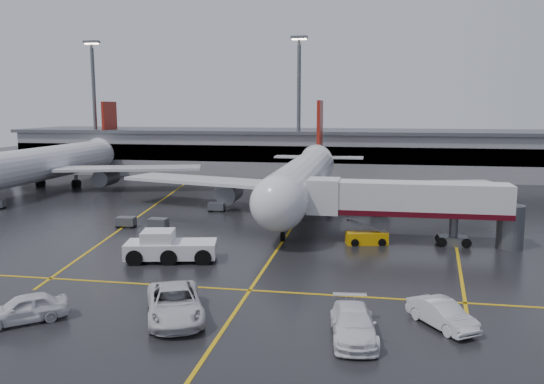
# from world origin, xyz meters

# --- Properties ---
(ground) EXTENTS (220.00, 220.00, 0.00)m
(ground) POSITION_xyz_m (0.00, 0.00, 0.00)
(ground) COLOR black
(ground) RESTS_ON ground
(apron_line_centre) EXTENTS (0.25, 90.00, 0.02)m
(apron_line_centre) POSITION_xyz_m (0.00, 0.00, 0.01)
(apron_line_centre) COLOR gold
(apron_line_centre) RESTS_ON ground
(apron_line_stop) EXTENTS (60.00, 0.25, 0.02)m
(apron_line_stop) POSITION_xyz_m (0.00, -22.00, 0.01)
(apron_line_stop) COLOR gold
(apron_line_stop) RESTS_ON ground
(apron_line_left) EXTENTS (9.99, 69.35, 0.02)m
(apron_line_left) POSITION_xyz_m (-20.00, 10.00, 0.01)
(apron_line_left) COLOR gold
(apron_line_left) RESTS_ON ground
(apron_line_right) EXTENTS (7.57, 69.64, 0.02)m
(apron_line_right) POSITION_xyz_m (18.00, 10.00, 0.01)
(apron_line_right) COLOR gold
(apron_line_right) RESTS_ON ground
(terminal) EXTENTS (122.00, 19.00, 8.60)m
(terminal) POSITION_xyz_m (0.00, 47.93, 4.32)
(terminal) COLOR gray
(terminal) RESTS_ON ground
(light_mast_left) EXTENTS (3.00, 1.20, 25.45)m
(light_mast_left) POSITION_xyz_m (-45.00, 42.00, 14.47)
(light_mast_left) COLOR #595B60
(light_mast_left) RESTS_ON ground
(light_mast_mid) EXTENTS (3.00, 1.20, 25.45)m
(light_mast_mid) POSITION_xyz_m (-5.00, 42.00, 14.47)
(light_mast_mid) COLOR #595B60
(light_mast_mid) RESTS_ON ground
(main_airliner) EXTENTS (48.80, 45.60, 14.10)m
(main_airliner) POSITION_xyz_m (0.00, 9.70, 4.21)
(main_airliner) COLOR silver
(main_airliner) RESTS_ON ground
(second_airliner) EXTENTS (48.80, 45.60, 14.10)m
(second_airliner) POSITION_xyz_m (-42.00, 21.70, 4.21)
(second_airliner) COLOR silver
(second_airliner) RESTS_ON ground
(jet_bridge) EXTENTS (19.90, 3.40, 6.05)m
(jet_bridge) POSITION_xyz_m (11.87, -6.00, 3.93)
(jet_bridge) COLOR silver
(jet_bridge) RESTS_ON ground
(pushback_tractor) EXTENTS (8.02, 4.61, 2.70)m
(pushback_tractor) POSITION_xyz_m (-8.44, -15.62, 1.07)
(pushback_tractor) COLOR silver
(pushback_tractor) RESTS_ON ground
(belt_loader) EXTENTS (4.12, 2.54, 2.44)m
(belt_loader) POSITION_xyz_m (8.01, -6.84, 0.60)
(belt_loader) COLOR #DF9C08
(belt_loader) RESTS_ON ground
(service_van_a) EXTENTS (5.76, 7.77, 1.96)m
(service_van_a) POSITION_xyz_m (-3.37, -27.98, 0.98)
(service_van_a) COLOR silver
(service_van_a) RESTS_ON ground
(service_van_b) EXTENTS (3.10, 6.20, 1.73)m
(service_van_b) POSITION_xyz_m (7.51, -29.02, 0.86)
(service_van_b) COLOR white
(service_van_b) RESTS_ON ground
(service_van_c) EXTENTS (4.07, 4.96, 1.59)m
(service_van_c) POSITION_xyz_m (12.61, -26.41, 0.80)
(service_van_c) COLOR silver
(service_van_c) RESTS_ON ground
(service_van_d) EXTENTS (5.17, 4.77, 1.72)m
(service_van_d) POSITION_xyz_m (-12.13, -30.12, 0.86)
(service_van_d) COLOR silver
(service_van_d) RESTS_ON ground
(baggage_cart_a) EXTENTS (2.05, 1.37, 1.12)m
(baggage_cart_a) POSITION_xyz_m (-14.04, -3.91, 0.63)
(baggage_cart_a) COLOR #595B60
(baggage_cart_a) RESTS_ON ground
(baggage_cart_b) EXTENTS (2.11, 1.48, 1.12)m
(baggage_cart_b) POSITION_xyz_m (-17.75, -3.86, 0.63)
(baggage_cart_b) COLOR #595B60
(baggage_cart_b) RESTS_ON ground
(baggage_cart_c) EXTENTS (2.03, 1.34, 1.12)m
(baggage_cart_c) POSITION_xyz_m (-10.60, 6.80, 0.63)
(baggage_cart_c) COLOR #595B60
(baggage_cart_c) RESTS_ON ground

